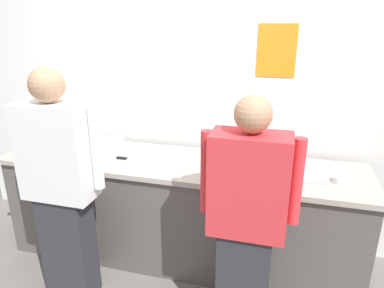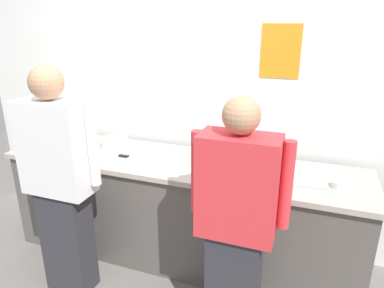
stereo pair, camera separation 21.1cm
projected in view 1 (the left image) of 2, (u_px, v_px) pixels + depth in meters
name	position (u px, v px, depth m)	size (l,w,h in m)	color
ground_plane	(166.00, 284.00, 2.71)	(9.00, 9.00, 0.00)	slate
wall_back	(194.00, 93.00, 3.04)	(4.58, 0.11, 2.70)	white
prep_counter	(179.00, 210.00, 2.90)	(2.92, 0.70, 0.89)	#56514C
chef_near_left	(61.00, 186.00, 2.34)	(0.62, 0.24, 1.69)	#2D2D33
chef_center	(247.00, 220.00, 2.04)	(0.59, 0.24, 1.58)	#2D2D33
plate_stack_front	(110.00, 145.00, 3.02)	(0.23, 0.23, 0.08)	white
mixing_bowl_steel	(234.00, 160.00, 2.62)	(0.31, 0.31, 0.12)	#B7BABF
sheet_tray	(296.00, 173.00, 2.53)	(0.41, 0.33, 0.02)	#B7BABF
squeeze_bottle_primary	(69.00, 138.00, 3.03)	(0.06, 0.06, 0.20)	#E5E066
squeeze_bottle_secondary	(41.00, 146.00, 2.86)	(0.06, 0.06, 0.18)	#56A333
ramekin_green_sauce	(68.00, 156.00, 2.81)	(0.11, 0.11, 0.04)	white
ramekin_red_sauce	(340.00, 179.00, 2.38)	(0.10, 0.10, 0.05)	white
chefs_knife	(130.00, 159.00, 2.79)	(0.28, 0.03, 0.02)	#B7BABF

